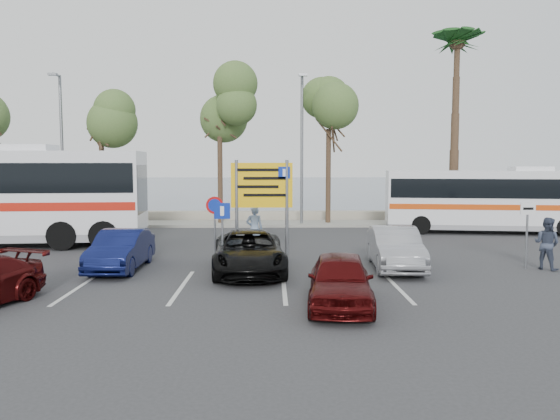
{
  "coord_description": "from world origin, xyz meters",
  "views": [
    {
      "loc": [
        1.36,
        -16.26,
        3.55
      ],
      "look_at": [
        1.65,
        3.0,
        1.83
      ],
      "focal_mm": 35.0,
      "sensor_mm": 36.0,
      "label": 1
    }
  ],
  "objects_px": {
    "car_silver_b": "(395,248)",
    "coach_bus_right": "(495,202)",
    "pedestrian_far": "(547,243)",
    "direction_sign": "(262,193)",
    "street_lamp_right": "(302,142)",
    "car_red": "(340,280)",
    "street_lamp_left": "(61,142)",
    "car_blue": "(121,250)",
    "suv_black": "(249,252)",
    "pedestrian_near": "(254,229)"
  },
  "relations": [
    {
      "from": "car_red",
      "to": "car_silver_b",
      "type": "relative_size",
      "value": 0.91
    },
    {
      "from": "coach_bus_right",
      "to": "suv_black",
      "type": "xyz_separation_m",
      "value": [
        -11.82,
        -9.6,
        -0.87
      ]
    },
    {
      "from": "direction_sign",
      "to": "pedestrian_far",
      "type": "distance_m",
      "value": 9.7
    },
    {
      "from": "direction_sign",
      "to": "suv_black",
      "type": "distance_m",
      "value": 2.92
    },
    {
      "from": "suv_black",
      "to": "pedestrian_near",
      "type": "distance_m",
      "value": 4.1
    },
    {
      "from": "street_lamp_left",
      "to": "pedestrian_far",
      "type": "xyz_separation_m",
      "value": [
        20.39,
        -12.21,
        -3.74
      ]
    },
    {
      "from": "car_blue",
      "to": "suv_black",
      "type": "relative_size",
      "value": 0.82
    },
    {
      "from": "car_blue",
      "to": "car_red",
      "type": "height_order",
      "value": "car_red"
    },
    {
      "from": "car_blue",
      "to": "suv_black",
      "type": "xyz_separation_m",
      "value": [
        4.23,
        -0.6,
        0.02
      ]
    },
    {
      "from": "car_blue",
      "to": "direction_sign",
      "type": "bearing_deg",
      "value": 20.93
    },
    {
      "from": "street_lamp_right",
      "to": "pedestrian_near",
      "type": "xyz_separation_m",
      "value": [
        -2.32,
        -8.52,
        -3.7
      ]
    },
    {
      "from": "street_lamp_left",
      "to": "direction_sign",
      "type": "xyz_separation_m",
      "value": [
        11.0,
        -10.32,
        -2.17
      ]
    },
    {
      "from": "car_red",
      "to": "pedestrian_near",
      "type": "relative_size",
      "value": 2.12
    },
    {
      "from": "street_lamp_left",
      "to": "pedestrian_near",
      "type": "height_order",
      "value": "street_lamp_left"
    },
    {
      "from": "car_red",
      "to": "pedestrian_far",
      "type": "relative_size",
      "value": 2.22
    },
    {
      "from": "pedestrian_near",
      "to": "car_silver_b",
      "type": "bearing_deg",
      "value": 142.09
    },
    {
      "from": "street_lamp_left",
      "to": "street_lamp_right",
      "type": "height_order",
      "value": "same"
    },
    {
      "from": "car_red",
      "to": "car_silver_b",
      "type": "xyz_separation_m",
      "value": [
        2.4,
        4.64,
        0.04
      ]
    },
    {
      "from": "direction_sign",
      "to": "coach_bus_right",
      "type": "relative_size",
      "value": 0.33
    },
    {
      "from": "car_blue",
      "to": "car_red",
      "type": "relative_size",
      "value": 1.03
    },
    {
      "from": "street_lamp_right",
      "to": "pedestrian_far",
      "type": "xyz_separation_m",
      "value": [
        7.39,
        -12.21,
        -3.74
      ]
    },
    {
      "from": "pedestrian_far",
      "to": "direction_sign",
      "type": "bearing_deg",
      "value": 39.12
    },
    {
      "from": "suv_black",
      "to": "pedestrian_far",
      "type": "distance_m",
      "value": 9.77
    },
    {
      "from": "street_lamp_left",
      "to": "pedestrian_far",
      "type": "height_order",
      "value": "street_lamp_left"
    },
    {
      "from": "pedestrian_far",
      "to": "coach_bus_right",
      "type": "bearing_deg",
      "value": -52.18
    },
    {
      "from": "direction_sign",
      "to": "car_red",
      "type": "distance_m",
      "value": 6.89
    },
    {
      "from": "street_lamp_left",
      "to": "car_red",
      "type": "xyz_separation_m",
      "value": [
        13.03,
        -16.66,
        -3.95
      ]
    },
    {
      "from": "coach_bus_right",
      "to": "suv_black",
      "type": "bearing_deg",
      "value": -140.92
    },
    {
      "from": "direction_sign",
      "to": "car_silver_b",
      "type": "relative_size",
      "value": 0.86
    },
    {
      "from": "pedestrian_near",
      "to": "direction_sign",
      "type": "bearing_deg",
      "value": 98.77
    },
    {
      "from": "direction_sign",
      "to": "car_red",
      "type": "relative_size",
      "value": 0.94
    },
    {
      "from": "direction_sign",
      "to": "car_silver_b",
      "type": "distance_m",
      "value": 5.05
    },
    {
      "from": "suv_black",
      "to": "street_lamp_left",
      "type": "bearing_deg",
      "value": 126.66
    },
    {
      "from": "street_lamp_left",
      "to": "pedestrian_far",
      "type": "distance_m",
      "value": 24.05
    },
    {
      "from": "coach_bus_right",
      "to": "car_silver_b",
      "type": "distance_m",
      "value": 11.44
    },
    {
      "from": "car_silver_b",
      "to": "coach_bus_right",
      "type": "bearing_deg",
      "value": 55.75
    },
    {
      "from": "street_lamp_right",
      "to": "direction_sign",
      "type": "relative_size",
      "value": 2.23
    },
    {
      "from": "car_blue",
      "to": "car_red",
      "type": "bearing_deg",
      "value": -34.28
    },
    {
      "from": "suv_black",
      "to": "coach_bus_right",
      "type": "bearing_deg",
      "value": 35.62
    },
    {
      "from": "coach_bus_right",
      "to": "car_red",
      "type": "distance_m",
      "value": 16.6
    },
    {
      "from": "suv_black",
      "to": "direction_sign",
      "type": "bearing_deg",
      "value": 77.33
    },
    {
      "from": "suv_black",
      "to": "pedestrian_far",
      "type": "bearing_deg",
      "value": -1.05
    },
    {
      "from": "coach_bus_right",
      "to": "pedestrian_far",
      "type": "height_order",
      "value": "coach_bus_right"
    },
    {
      "from": "street_lamp_left",
      "to": "car_red",
      "type": "distance_m",
      "value": 21.52
    },
    {
      "from": "car_silver_b",
      "to": "car_blue",
      "type": "bearing_deg",
      "value": -176.3
    },
    {
      "from": "street_lamp_right",
      "to": "coach_bus_right",
      "type": "xyz_separation_m",
      "value": [
        9.45,
        -3.02,
        -3.07
      ]
    },
    {
      "from": "coach_bus_right",
      "to": "car_red",
      "type": "xyz_separation_m",
      "value": [
        -9.42,
        -13.64,
        -0.88
      ]
    },
    {
      "from": "car_blue",
      "to": "car_red",
      "type": "xyz_separation_m",
      "value": [
        6.63,
        -4.64,
        0.0
      ]
    },
    {
      "from": "pedestrian_far",
      "to": "car_silver_b",
      "type": "bearing_deg",
      "value": 48.32
    },
    {
      "from": "coach_bus_right",
      "to": "direction_sign",
      "type": "bearing_deg",
      "value": -147.46
    }
  ]
}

